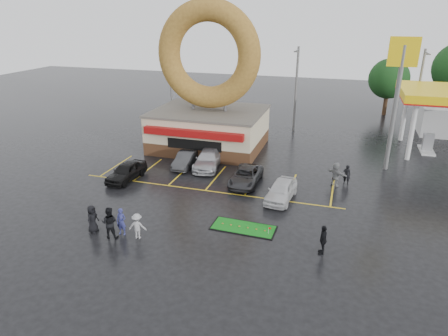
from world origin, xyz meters
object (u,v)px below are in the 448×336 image
(streetlight_right, at_px, (418,93))
(person_cameraman, at_px, (323,240))
(donut_shop, at_px, (209,102))
(car_dgrey, at_px, (186,159))
(car_black, at_px, (126,171))
(putting_green, at_px, (243,228))
(person_blue, at_px, (121,222))
(dumpster, at_px, (162,139))
(car_grey, at_px, (246,176))
(car_silver, at_px, (208,159))
(car_white, at_px, (281,190))
(shell_sign, at_px, (399,80))
(streetlight_left, at_px, (171,83))
(streetlight_mid, at_px, (296,88))

(streetlight_right, distance_m, person_cameraman, 25.66)
(donut_shop, relative_size, streetlight_right, 1.50)
(streetlight_right, relative_size, car_dgrey, 2.37)
(car_black, bearing_deg, car_dgrey, 55.29)
(person_cameraman, relative_size, putting_green, 0.43)
(car_dgrey, xyz_separation_m, putting_green, (7.34, -8.62, -0.59))
(person_blue, height_order, dumpster, person_blue)
(car_grey, distance_m, putting_green, 6.84)
(car_grey, bearing_deg, streetlight_right, 49.95)
(car_silver, height_order, car_white, car_silver)
(shell_sign, height_order, car_white, shell_sign)
(car_silver, relative_size, person_blue, 2.92)
(putting_green, bearing_deg, donut_shop, 116.79)
(dumpster, relative_size, putting_green, 0.45)
(streetlight_left, relative_size, putting_green, 2.25)
(streetlight_right, bearing_deg, dumpster, -157.67)
(donut_shop, xyz_separation_m, car_black, (-3.57, -9.47, -3.77))
(car_dgrey, bearing_deg, donut_shop, 84.29)
(shell_sign, distance_m, putting_green, 17.44)
(car_dgrey, bearing_deg, streetlight_right, 33.68)
(shell_sign, distance_m, car_white, 13.06)
(person_blue, distance_m, dumpster, 16.84)
(car_black, height_order, person_cameraman, person_cameraman)
(streetlight_left, xyz_separation_m, car_silver, (8.63, -11.92, -4.08))
(car_dgrey, bearing_deg, streetlight_mid, 58.47)
(streetlight_left, bearing_deg, car_black, -78.20)
(car_white, bearing_deg, person_cameraman, -55.52)
(donut_shop, height_order, putting_green, donut_shop)
(car_white, height_order, person_blue, person_blue)
(streetlight_left, bearing_deg, person_cameraman, -49.80)
(shell_sign, bearing_deg, streetlight_left, 161.01)
(streetlight_right, height_order, person_blue, streetlight_right)
(car_silver, bearing_deg, putting_green, -66.74)
(streetlight_mid, relative_size, car_silver, 1.86)
(car_dgrey, bearing_deg, person_blue, -89.88)
(shell_sign, distance_m, car_dgrey, 18.15)
(donut_shop, height_order, streetlight_left, donut_shop)
(car_silver, xyz_separation_m, car_grey, (3.90, -2.44, -0.09))
(streetlight_left, xyz_separation_m, putting_green, (14.09, -20.99, -4.75))
(shell_sign, height_order, streetlight_mid, shell_sign)
(streetlight_left, height_order, car_silver, streetlight_left)
(person_blue, bearing_deg, person_cameraman, 5.74)
(shell_sign, height_order, person_cameraman, shell_sign)
(car_black, xyz_separation_m, person_cameraman, (15.44, -5.91, 0.16))
(streetlight_left, relative_size, person_blue, 5.42)
(shell_sign, distance_m, car_grey, 14.03)
(streetlight_mid, height_order, streetlight_right, same)
(putting_green, bearing_deg, streetlight_mid, 90.24)
(streetlight_right, bearing_deg, car_black, -140.79)
(shell_sign, xyz_separation_m, streetlight_right, (3.00, 9.92, -2.60))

